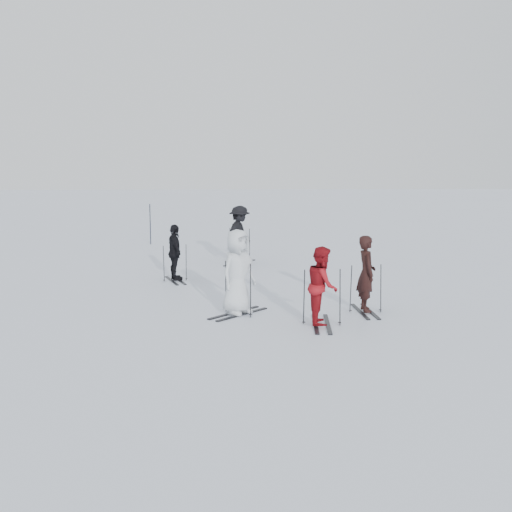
{
  "coord_description": "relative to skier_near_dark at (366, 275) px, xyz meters",
  "views": [
    {
      "loc": [
        -0.59,
        -16.37,
        3.66
      ],
      "look_at": [
        0.0,
        1.0,
        1.0
      ],
      "focal_mm": 45.0,
      "sensor_mm": 36.0,
      "label": 1
    }
  ],
  "objects": [
    {
      "name": "skis_grey",
      "position": [
        -3.06,
        -0.11,
        -0.27
      ],
      "size": [
        1.93,
        1.89,
        1.29
      ],
      "primitive_type": null,
      "rotation": [
        0.0,
        0.0,
        0.82
      ],
      "color": "black",
      "rests_on": "ground"
    },
    {
      "name": "skis_near_dark",
      "position": [
        0.0,
        0.0,
        -0.31
      ],
      "size": [
        1.68,
        0.95,
        1.19
      ],
      "primitive_type": null,
      "rotation": [
        0.0,
        0.0,
        1.62
      ],
      "color": "black",
      "rests_on": "ground"
    },
    {
      "name": "skis_uphill_far",
      "position": [
        -2.96,
        7.35,
        -0.27
      ],
      "size": [
        1.98,
        1.67,
        1.28
      ],
      "primitive_type": null,
      "rotation": [
        0.0,
        0.0,
        1.05
      ],
      "color": "black",
      "rests_on": "ground"
    },
    {
      "name": "skier_grey",
      "position": [
        -3.06,
        -0.11,
        0.09
      ],
      "size": [
        1.13,
        1.15,
        1.99
      ],
      "primitive_type": "imported",
      "rotation": [
        0.0,
        0.0,
        0.82
      ],
      "color": "silver",
      "rests_on": "ground"
    },
    {
      "name": "skis_red",
      "position": [
        -1.21,
        -1.14,
        -0.27
      ],
      "size": [
        1.84,
        1.07,
        1.29
      ],
      "primitive_type": null,
      "rotation": [
        0.0,
        0.0,
        1.49
      ],
      "color": "black",
      "rests_on": "ground"
    },
    {
      "name": "ground",
      "position": [
        -2.55,
        1.46,
        -0.91
      ],
      "size": [
        120.0,
        120.0,
        0.0
      ],
      "primitive_type": "plane",
      "color": "silver",
      "rests_on": "ground"
    },
    {
      "name": "skier_uphill_left",
      "position": [
        -4.92,
        4.14,
        -0.07
      ],
      "size": [
        0.7,
        1.06,
        1.68
      ],
      "primitive_type": "imported",
      "rotation": [
        0.0,
        0.0,
        1.9
      ],
      "color": "black",
      "rests_on": "ground"
    },
    {
      "name": "skis_uphill_left",
      "position": [
        -4.92,
        4.14,
        -0.35
      ],
      "size": [
        1.72,
        1.27,
        1.12
      ],
      "primitive_type": null,
      "rotation": [
        0.0,
        0.0,
        1.9
      ],
      "color": "black",
      "rests_on": "ground"
    },
    {
      "name": "skier_near_dark",
      "position": [
        0.0,
        0.0,
        0.0
      ],
      "size": [
        0.47,
        0.69,
        1.82
      ],
      "primitive_type": "imported",
      "rotation": [
        0.0,
        0.0,
        1.62
      ],
      "color": "black",
      "rests_on": "ground"
    },
    {
      "name": "skier_uphill_far",
      "position": [
        -2.96,
        7.35,
        0.08
      ],
      "size": [
        1.28,
        1.48,
        1.99
      ],
      "primitive_type": "imported",
      "rotation": [
        0.0,
        0.0,
        1.05
      ],
      "color": "black",
      "rests_on": "ground"
    },
    {
      "name": "piste_marker",
      "position": [
        -6.74,
        12.51,
        -0.05
      ],
      "size": [
        0.05,
        0.05,
        1.73
      ],
      "primitive_type": "cylinder",
      "rotation": [
        0.0,
        0.0,
        -0.29
      ],
      "color": "black",
      "rests_on": "ground"
    },
    {
      "name": "skier_red",
      "position": [
        -1.21,
        -1.14,
        -0.05
      ],
      "size": [
        0.72,
        0.89,
        1.72
      ],
      "primitive_type": "imported",
      "rotation": [
        0.0,
        0.0,
        1.49
      ],
      "color": "maroon",
      "rests_on": "ground"
    }
  ]
}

